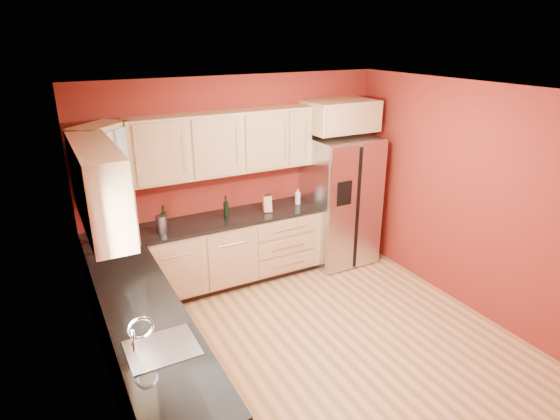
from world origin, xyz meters
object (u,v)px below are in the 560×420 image
object	(u,v)px
knife_block	(267,204)
soap_dispenser	(298,196)
canister_left	(95,235)
refrigerator	(339,200)
wine_bottle_a	(164,218)

from	to	relation	value
knife_block	soap_dispenser	size ratio (longest dim) A/B	0.98
canister_left	soap_dispenser	bearing A→B (deg)	1.43
knife_block	refrigerator	bearing A→B (deg)	13.16
refrigerator	wine_bottle_a	size ratio (longest dim) A/B	5.77
refrigerator	knife_block	size ratio (longest dim) A/B	8.78
wine_bottle_a	knife_block	distance (m)	1.33
wine_bottle_a	soap_dispenser	bearing A→B (deg)	2.03
canister_left	knife_block	xyz separation A→B (m)	(2.09, -0.00, 0.00)
wine_bottle_a	knife_block	world-z (taller)	wine_bottle_a
soap_dispenser	wine_bottle_a	bearing A→B (deg)	-177.97
refrigerator	canister_left	bearing A→B (deg)	179.71
refrigerator	knife_block	bearing A→B (deg)	179.17
soap_dispenser	canister_left	bearing A→B (deg)	-178.57
canister_left	refrigerator	bearing A→B (deg)	-0.29
soap_dispenser	refrigerator	bearing A→B (deg)	-7.37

